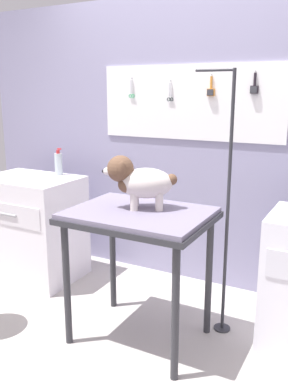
{
  "coord_description": "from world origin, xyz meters",
  "views": [
    {
      "loc": [
        1.32,
        -1.86,
        1.57
      ],
      "look_at": [
        0.17,
        0.28,
        0.98
      ],
      "focal_mm": 38.98,
      "sensor_mm": 36.0,
      "label": 1
    }
  ],
  "objects_px": {
    "grooming_table": "(139,226)",
    "dog": "(139,181)",
    "counter_left": "(33,227)",
    "grooming_arm": "(226,216)"
  },
  "relations": [
    {
      "from": "dog",
      "to": "counter_left",
      "type": "relative_size",
      "value": 0.51
    },
    {
      "from": "grooming_arm",
      "to": "counter_left",
      "type": "bearing_deg",
      "value": 177.9
    },
    {
      "from": "grooming_arm",
      "to": "dog",
      "type": "bearing_deg",
      "value": -147.58
    },
    {
      "from": "grooming_arm",
      "to": "counter_left",
      "type": "relative_size",
      "value": 1.95
    },
    {
      "from": "dog",
      "to": "counter_left",
      "type": "xyz_separation_m",
      "value": [
        -1.24,
        0.36,
        -0.6
      ]
    },
    {
      "from": "grooming_table",
      "to": "dog",
      "type": "relative_size",
      "value": 1.95
    },
    {
      "from": "counter_left",
      "to": "grooming_table",
      "type": "bearing_deg",
      "value": -17.77
    },
    {
      "from": "grooming_arm",
      "to": "dog",
      "type": "height_order",
      "value": "grooming_arm"
    },
    {
      "from": "grooming_table",
      "to": "counter_left",
      "type": "relative_size",
      "value": 0.99
    },
    {
      "from": "dog",
      "to": "counter_left",
      "type": "height_order",
      "value": "dog"
    }
  ]
}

